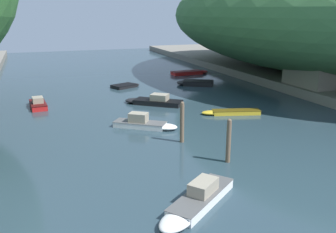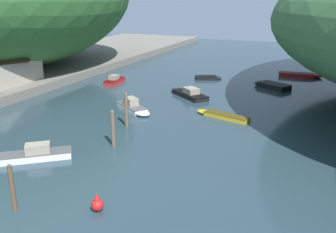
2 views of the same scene
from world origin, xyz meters
name	(u,v)px [view 2 (image 2 of 2)]	position (x,y,z in m)	size (l,w,h in m)	color
water_surface	(171,107)	(0.00, 30.00, 0.00)	(130.00, 130.00, 0.00)	#283D47
boathouse_shed	(3,64)	(-21.76, 28.65, 3.38)	(5.76, 8.55, 4.45)	#B2A899
boat_small_dinghy	(188,93)	(0.04, 35.08, 0.36)	(6.15, 5.41, 1.16)	black
boat_mid_channel	(209,78)	(-0.31, 45.23, 0.19)	(4.24, 3.34, 0.39)	black
boat_cabin_cruiser	(302,75)	(11.81, 51.91, 0.27)	(6.22, 2.11, 0.54)	red
boat_yellow_tender	(270,85)	(8.50, 43.33, 0.32)	(5.31, 4.28, 0.64)	black
boat_red_skiff	(134,107)	(-3.11, 27.36, 0.37)	(5.37, 4.42, 1.25)	white
boat_far_right_bank	(116,80)	(-11.60, 38.28, 0.36)	(1.79, 4.82, 1.13)	red
boat_open_rowboat	(220,115)	(5.75, 28.71, 0.20)	(5.81, 2.73, 0.41)	gold
boat_moored_right	(28,155)	(-4.59, 13.49, 0.36)	(5.78, 4.94, 1.18)	white
mooring_post_nearest	(12,188)	(-0.41, 7.90, 1.43)	(0.27, 0.27, 2.85)	brown
mooring_post_middle	(113,128)	(-0.17, 18.23, 1.50)	(0.31, 0.31, 2.98)	brown
mooring_post_fourth	(126,109)	(-1.55, 22.91, 1.60)	(0.32, 0.32, 3.18)	brown
channel_buoy_near	(97,204)	(3.83, 9.66, 0.42)	(0.71, 0.71, 1.07)	red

